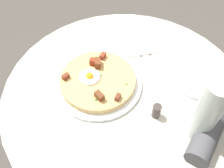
# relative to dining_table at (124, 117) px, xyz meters

# --- Properties ---
(dining_table) EXTENTS (0.86, 0.86, 0.75)m
(dining_table) POSITION_rel_dining_table_xyz_m (0.00, 0.00, 0.00)
(dining_table) COLOR beige
(dining_table) RESTS_ON ground_plane
(pizza_plate) EXTENTS (0.31, 0.31, 0.01)m
(pizza_plate) POSITION_rel_dining_table_xyz_m (-0.07, -0.07, 0.18)
(pizza_plate) COLOR white
(pizza_plate) RESTS_ON dining_table
(breakfast_pizza) EXTENTS (0.26, 0.26, 0.05)m
(breakfast_pizza) POSITION_rel_dining_table_xyz_m (-0.07, -0.08, 0.20)
(breakfast_pizza) COLOR tan
(breakfast_pizza) RESTS_ON pizza_plate
(bread_plate) EXTENTS (0.16, 0.16, 0.01)m
(bread_plate) POSITION_rel_dining_table_xyz_m (0.08, 0.24, 0.18)
(bread_plate) COLOR white
(bread_plate) RESTS_ON dining_table
(napkin) EXTENTS (0.20, 0.18, 0.00)m
(napkin) POSITION_rel_dining_table_xyz_m (-0.20, 0.17, 0.18)
(napkin) COLOR white
(napkin) RESTS_ON dining_table
(fork) EXTENTS (0.18, 0.06, 0.00)m
(fork) POSITION_rel_dining_table_xyz_m (-0.19, 0.19, 0.19)
(fork) COLOR silver
(fork) RESTS_ON napkin
(knife) EXTENTS (0.18, 0.06, 0.00)m
(knife) POSITION_rel_dining_table_xyz_m (-0.20, 0.15, 0.19)
(knife) COLOR silver
(knife) RESTS_ON napkin
(water_bottle) EXTENTS (0.07, 0.07, 0.23)m
(water_bottle) POSITION_rel_dining_table_xyz_m (0.24, 0.12, 0.30)
(water_bottle) COLOR silver
(water_bottle) RESTS_ON dining_table
(pepper_shaker) EXTENTS (0.03, 0.03, 0.05)m
(pepper_shaker) POSITION_rel_dining_table_xyz_m (0.13, 0.03, 0.20)
(pepper_shaker) COLOR #3F3833
(pepper_shaker) RESTS_ON dining_table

